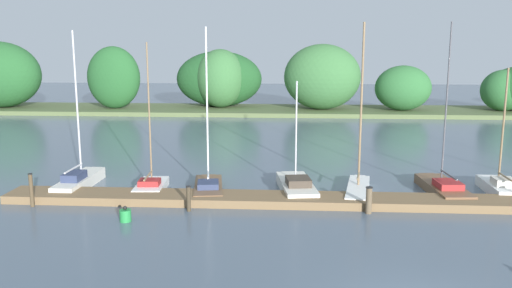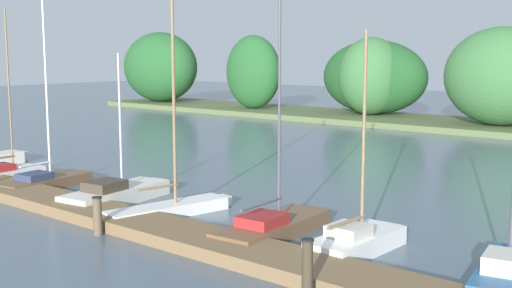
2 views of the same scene
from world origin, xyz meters
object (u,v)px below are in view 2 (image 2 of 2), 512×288
mooring_piling_2 (98,216)px  mooring_piling_3 (307,270)px  sailboat_6 (358,239)px  sailboat_2 (47,179)px  sailboat_7 (508,273)px  sailboat_3 (118,193)px  sailboat_4 (173,204)px  sailboat_5 (275,224)px  sailboat_1 (10,171)px

mooring_piling_2 → mooring_piling_3: 7.45m
sailboat_6 → mooring_piling_3: sailboat_6 is taller
sailboat_2 → mooring_piling_3: sailboat_2 is taller
sailboat_2 → sailboat_7: sailboat_2 is taller
sailboat_3 → sailboat_4: (2.85, -0.06, 0.04)m
sailboat_5 → sailboat_7: 6.57m
sailboat_3 → sailboat_5: size_ratio=0.66×
sailboat_1 → mooring_piling_3: (17.12, -2.86, 0.37)m
sailboat_1 → sailboat_3: 6.76m
sailboat_4 → mooring_piling_3: sailboat_4 is taller
sailboat_1 → sailboat_6: 16.16m
sailboat_4 → sailboat_5: sailboat_5 is taller
sailboat_2 → mooring_piling_3: size_ratio=5.62×
sailboat_1 → mooring_piling_3: sailboat_1 is taller
sailboat_6 → sailboat_7: (3.94, -0.23, 0.03)m
sailboat_5 → mooring_piling_3: bearing=-138.2°
sailboat_2 → sailboat_6: (13.45, 0.75, 0.04)m
sailboat_6 → sailboat_4: bearing=95.7°
sailboat_2 → sailboat_6: size_ratio=1.31×
sailboat_5 → sailboat_3: bearing=87.7°
sailboat_2 → mooring_piling_2: sailboat_2 is taller
sailboat_4 → sailboat_6: bearing=-75.7°
sailboat_2 → sailboat_5: bearing=-95.4°
mooring_piling_3 → sailboat_7: bearing=48.8°
sailboat_7 → sailboat_1: bearing=80.5°
mooring_piling_3 → sailboat_1: bearing=170.5°
mooring_piling_2 → mooring_piling_3: (7.45, -0.16, 0.12)m
sailboat_6 → sailboat_1: bearing=93.6°
sailboat_6 → sailboat_7: 3.95m
sailboat_2 → sailboat_7: 17.40m
sailboat_1 → sailboat_7: (20.08, 0.53, 0.07)m
mooring_piling_2 → sailboat_1: bearing=164.4°
sailboat_4 → mooring_piling_3: 8.12m
sailboat_3 → mooring_piling_3: (10.36, -3.13, 0.36)m
sailboat_3 → sailboat_5: sailboat_5 is taller
sailboat_5 → sailboat_6: bearing=-90.4°
sailboat_7 → mooring_piling_2: size_ratio=4.58×
sailboat_7 → mooring_piling_3: 4.51m
sailboat_2 → sailboat_4: 6.92m
sailboat_4 → sailboat_6: sailboat_4 is taller
sailboat_6 → mooring_piling_2: size_ratio=5.16×
sailboat_3 → sailboat_5: 6.76m
sailboat_2 → mooring_piling_2: bearing=-119.5°
sailboat_5 → mooring_piling_2: sailboat_5 is taller
sailboat_3 → sailboat_4: bearing=-99.5°
sailboat_6 → sailboat_5: bearing=95.2°
sailboat_1 → sailboat_3: bearing=-91.7°
sailboat_4 → sailboat_7: sailboat_4 is taller
sailboat_3 → sailboat_6: size_ratio=0.89×
sailboat_2 → sailboat_3: (4.07, 0.26, 0.01)m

